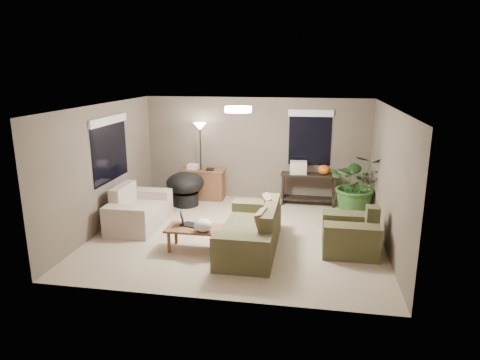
% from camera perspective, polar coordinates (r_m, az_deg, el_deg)
% --- Properties ---
extents(room_shell, '(5.50, 5.50, 5.50)m').
position_cam_1_polar(room_shell, '(8.13, -0.24, 1.01)').
color(room_shell, '#C1AD8F').
rests_on(room_shell, ground).
extents(main_sofa, '(0.95, 2.20, 0.85)m').
position_cam_1_polar(main_sofa, '(7.76, 1.67, -7.08)').
color(main_sofa, '#48452B').
rests_on(main_sofa, ground).
extents(throw_pillows, '(0.35, 1.39, 0.47)m').
position_cam_1_polar(throw_pillows, '(7.61, 3.60, -4.70)').
color(throw_pillows, '#8C7251').
rests_on(throw_pillows, main_sofa).
extents(loveseat, '(0.90, 1.60, 0.85)m').
position_cam_1_polar(loveseat, '(9.12, -13.45, -4.11)').
color(loveseat, beige).
rests_on(loveseat, ground).
extents(armchair, '(0.95, 1.00, 0.85)m').
position_cam_1_polar(armchair, '(7.90, 14.55, -7.13)').
color(armchair, '#4A4A2C').
rests_on(armchair, ground).
extents(coffee_table, '(1.00, 0.55, 0.42)m').
position_cam_1_polar(coffee_table, '(7.73, -6.06, -6.74)').
color(coffee_table, brown).
rests_on(coffee_table, ground).
extents(laptop, '(0.42, 0.32, 0.24)m').
position_cam_1_polar(laptop, '(7.82, -7.08, -5.56)').
color(laptop, black).
rests_on(laptop, coffee_table).
extents(plastic_bag, '(0.35, 0.32, 0.22)m').
position_cam_1_polar(plastic_bag, '(7.48, -4.93, -6.02)').
color(plastic_bag, white).
rests_on(plastic_bag, coffee_table).
extents(desk, '(1.10, 0.50, 0.75)m').
position_cam_1_polar(desk, '(10.70, -4.95, -0.52)').
color(desk, brown).
rests_on(desk, ground).
extents(desk_papers, '(0.68, 0.28, 0.12)m').
position_cam_1_polar(desk_papers, '(10.63, -5.83, 1.71)').
color(desk_papers, silver).
rests_on(desk_papers, desk).
extents(console_table, '(1.30, 0.40, 0.75)m').
position_cam_1_polar(console_table, '(10.32, 9.08, -0.87)').
color(console_table, black).
rests_on(console_table, ground).
extents(pumpkin, '(0.36, 0.36, 0.23)m').
position_cam_1_polar(pumpkin, '(10.22, 11.14, 1.34)').
color(pumpkin, orange).
rests_on(pumpkin, console_table).
extents(cardboard_box, '(0.40, 0.31, 0.29)m').
position_cam_1_polar(cardboard_box, '(10.22, 7.78, 1.67)').
color(cardboard_box, beige).
rests_on(cardboard_box, console_table).
extents(papasan_chair, '(1.12, 1.12, 0.80)m').
position_cam_1_polar(papasan_chair, '(10.19, -7.29, -0.85)').
color(papasan_chair, black).
rests_on(papasan_chair, ground).
extents(floor_lamp, '(0.32, 0.32, 1.91)m').
position_cam_1_polar(floor_lamp, '(10.39, -5.35, 5.90)').
color(floor_lamp, black).
rests_on(floor_lamp, ground).
extents(ceiling_fixture, '(0.50, 0.50, 0.10)m').
position_cam_1_polar(ceiling_fixture, '(7.93, -0.25, 9.39)').
color(ceiling_fixture, white).
rests_on(ceiling_fixture, room_shell).
extents(houseplant, '(1.28, 1.42, 1.11)m').
position_cam_1_polar(houseplant, '(9.77, 15.37, -1.40)').
color(houseplant, '#2D5923').
rests_on(houseplant, ground).
extents(cat_scratching_post, '(0.32, 0.32, 0.50)m').
position_cam_1_polar(cat_scratching_post, '(8.19, 15.77, -7.04)').
color(cat_scratching_post, tan).
rests_on(cat_scratching_post, ground).
extents(window_left, '(0.05, 1.56, 1.33)m').
position_cam_1_polar(window_left, '(9.17, -17.01, 5.34)').
color(window_left, black).
rests_on(window_left, room_shell).
extents(window_back, '(1.06, 0.05, 1.33)m').
position_cam_1_polar(window_back, '(10.35, 9.35, 6.79)').
color(window_back, black).
rests_on(window_back, room_shell).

